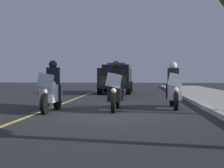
{
  "coord_description": "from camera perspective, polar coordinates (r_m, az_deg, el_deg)",
  "views": [
    {
      "loc": [
        9.71,
        0.96,
        1.23
      ],
      "look_at": [
        -1.71,
        0.0,
        0.9
      ],
      "focal_mm": 51.08,
      "sensor_mm": 36.0,
      "label": 1
    }
  ],
  "objects": [
    {
      "name": "police_motorcycle_lead_left",
      "position": [
        10.81,
        -10.77,
        -1.19
      ],
      "size": [
        2.14,
        0.56,
        1.72
      ],
      "color": "black",
      "rests_on": "ground"
    },
    {
      "name": "lane_stripe_center",
      "position": [
        10.31,
        -13.65,
        -5.22
      ],
      "size": [
        48.0,
        0.12,
        0.01
      ],
      "primitive_type": "cube",
      "color": "#E0D14C",
      "rests_on": "ground"
    },
    {
      "name": "curb_strip",
      "position": [
        10.06,
        18.51,
        -5.03
      ],
      "size": [
        48.0,
        0.24,
        0.15
      ],
      "primitive_type": "cube",
      "color": "#B7B5AD",
      "rests_on": "ground"
    },
    {
      "name": "ground_plane",
      "position": [
        9.84,
        -0.84,
        -5.53
      ],
      "size": [
        80.0,
        80.0,
        0.0
      ],
      "primitive_type": "plane",
      "color": "#28282B"
    },
    {
      "name": "police_motorcycle_trailing",
      "position": [
        11.88,
        10.98,
        -0.94
      ],
      "size": [
        2.14,
        0.56,
        1.72
      ],
      "color": "black",
      "rests_on": "ground"
    },
    {
      "name": "police_motorcycle_lead_right",
      "position": [
        10.99,
        0.62,
        -1.12
      ],
      "size": [
        2.14,
        0.56,
        1.72
      ],
      "color": "black",
      "rests_on": "ground"
    },
    {
      "name": "police_suv",
      "position": [
        21.38,
        0.76,
        1.21
      ],
      "size": [
        4.93,
        2.12,
        2.05
      ],
      "color": "black",
      "rests_on": "ground"
    }
  ]
}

